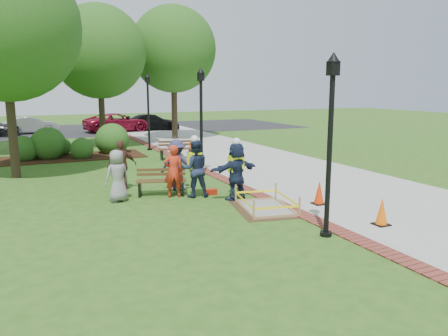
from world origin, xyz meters
name	(u,v)px	position (x,y,z in m)	size (l,w,h in m)	color
ground	(226,210)	(0.00, 0.00, 0.00)	(100.00, 100.00, 0.00)	#285116
sidewalk	(232,153)	(5.00, 10.00, 0.01)	(6.00, 60.00, 0.02)	#9E9E99
brick_edging	(175,157)	(1.75, 10.00, 0.01)	(0.50, 60.00, 0.03)	maroon
mulch_bed	(73,157)	(-3.00, 12.00, 0.02)	(7.00, 3.00, 0.05)	#381E0F
parking_lot	(91,130)	(0.00, 27.00, 0.00)	(36.00, 12.00, 0.01)	black
wet_concrete_pad	(266,201)	(1.12, -0.36, 0.23)	(2.12, 2.59, 0.55)	#47331E
bench_near	(161,187)	(-1.17, 2.48, 0.28)	(1.68, 1.00, 0.86)	#533A1C
bench_far	(176,153)	(1.62, 9.34, 0.29)	(1.73, 0.79, 0.90)	brown
cone_front	(382,212)	(3.03, -2.95, 0.36)	(0.37, 0.37, 0.74)	black
cone_back	(319,193)	(2.82, -0.61, 0.36)	(0.38, 0.38, 0.74)	black
cone_far	(191,146)	(2.98, 10.94, 0.39)	(0.41, 0.41, 0.80)	black
toolbox	(211,192)	(0.35, 1.90, 0.09)	(0.37, 0.21, 0.19)	#A3200C
lamp_near	(330,132)	(1.25, -3.00, 2.48)	(0.28, 0.28, 4.26)	black
lamp_mid	(201,114)	(1.25, 5.00, 2.48)	(0.28, 0.28, 4.26)	black
lamp_far	(148,106)	(1.25, 13.00, 2.48)	(0.28, 0.28, 4.26)	black
tree_left	(3,26)	(-5.53, 7.67, 5.73)	(5.63, 5.63, 8.56)	#3D2D1E
tree_back	(99,52)	(-0.92, 15.31, 5.50)	(5.34, 5.34, 8.18)	#3D2D1E
tree_right	(173,50)	(4.31, 17.71, 5.99)	(5.74, 5.74, 8.88)	#3D2D1E
shrub_a	(24,161)	(-5.23, 11.88, 0.00)	(1.30, 1.30, 1.30)	#1B4F16
shrub_b	(49,159)	(-4.10, 12.07, 0.00)	(1.70, 1.70, 1.70)	#1B4F16
shrub_c	(82,159)	(-2.59, 11.42, 0.00)	(1.13, 1.13, 1.13)	#1B4F16
shrub_d	(113,154)	(-0.90, 12.49, 0.00)	(1.76, 1.76, 1.76)	#1B4F16
shrub_e	(61,155)	(-3.46, 13.02, 0.00)	(1.05, 1.05, 1.05)	#1B4F16
casual_person_a	(117,176)	(-2.61, 2.30, 0.81)	(0.59, 0.47, 1.62)	gray
casual_person_b	(173,171)	(-0.86, 2.12, 0.85)	(0.60, 0.45, 1.69)	red
casual_person_c	(175,165)	(-0.46, 3.16, 0.84)	(0.59, 0.44, 1.68)	silver
casual_person_d	(122,165)	(-2.16, 3.81, 0.86)	(0.56, 0.37, 1.71)	brown
casual_person_e	(177,165)	(-0.47, 2.94, 0.87)	(0.66, 0.55, 1.75)	#2F2E50
hivis_worker_a	(236,169)	(0.83, 0.99, 0.97)	(0.63, 0.46, 1.96)	#191F41
hivis_worker_b	(235,169)	(1.04, 1.52, 0.88)	(0.58, 0.45, 1.77)	#1A2043
hivis_worker_c	(195,167)	(-0.23, 1.84, 0.99)	(0.66, 0.49, 2.00)	#1C214A
parked_car_b	(32,134)	(-4.65, 25.70, 0.00)	(4.31, 1.88, 1.41)	#A09FA4
parked_car_c	(118,132)	(1.73, 24.45, 0.00)	(4.93, 2.14, 1.61)	maroon
parked_car_d	(152,130)	(4.55, 24.43, 0.00)	(4.45, 1.94, 1.45)	black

